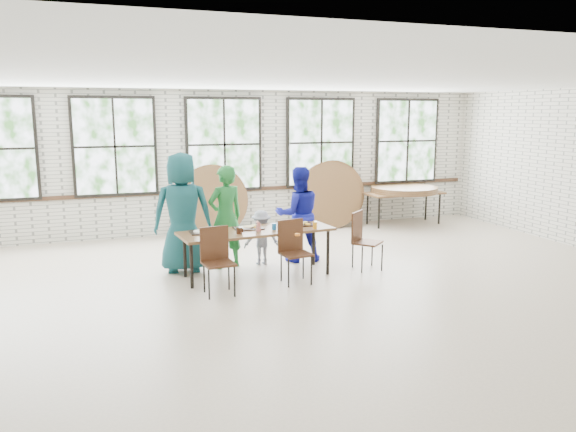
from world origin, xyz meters
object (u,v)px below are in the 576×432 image
chair_near_right (293,246)px  storage_table (404,195)px  dining_table (257,233)px  chair_near_left (217,255)px

chair_near_right → storage_table: bearing=33.3°
dining_table → storage_table: 5.22m
dining_table → chair_near_left: 1.00m
dining_table → storage_table: (4.35, 2.88, -0.00)m
chair_near_left → dining_table: bearing=33.3°
storage_table → dining_table: bearing=-148.5°
chair_near_left → chair_near_right: (1.21, 0.15, 0.00)m
chair_near_left → chair_near_right: same height
chair_near_right → storage_table: size_ratio=0.52×
dining_table → chair_near_right: chair_near_right is taller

